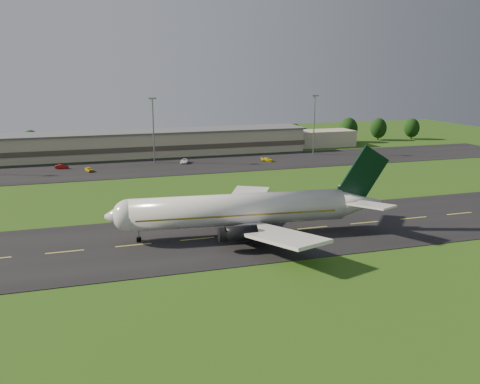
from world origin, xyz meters
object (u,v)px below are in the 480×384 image
object	(u,v)px
terminal	(151,143)
service_vehicle_c	(185,161)
service_vehicle_a	(89,169)
light_mast_centre	(153,122)
service_vehicle_b	(62,167)
light_mast_east	(314,118)
service_vehicle_d	(267,160)
airliner	(243,210)

from	to	relation	value
terminal	service_vehicle_c	size ratio (longest dim) A/B	29.97
terminal	service_vehicle_a	size ratio (longest dim) A/B	38.20
light_mast_centre	service_vehicle_c	bearing A→B (deg)	-25.18
service_vehicle_a	service_vehicle_b	bearing A→B (deg)	120.76
light_mast_east	service_vehicle_d	distance (m)	25.31
service_vehicle_b	service_vehicle_d	distance (m)	62.88
service_vehicle_b	light_mast_east	bearing A→B (deg)	-74.09
light_mast_centre	service_vehicle_c	world-z (taller)	light_mast_centre
terminal	light_mast_centre	distance (m)	18.45
service_vehicle_a	service_vehicle_d	distance (m)	55.01
airliner	service_vehicle_c	size ratio (longest dim) A/B	10.59
terminal	service_vehicle_d	world-z (taller)	terminal
light_mast_east	service_vehicle_b	xyz separation A→B (m)	(-82.87, -2.55, -12.01)
service_vehicle_a	light_mast_centre	bearing A→B (deg)	9.10
service_vehicle_b	service_vehicle_d	bearing A→B (deg)	-81.82
airliner	service_vehicle_a	world-z (taller)	airliner
service_vehicle_b	service_vehicle_c	distance (m)	36.71
airliner	terminal	world-z (taller)	airliner
airliner	service_vehicle_d	size ratio (longest dim) A/B	12.34
light_mast_centre	service_vehicle_d	bearing A→B (deg)	-14.70
light_mast_centre	service_vehicle_d	world-z (taller)	light_mast_centre
service_vehicle_a	service_vehicle_b	xyz separation A→B (m)	(-7.53, 7.04, -0.02)
airliner	light_mast_centre	world-z (taller)	light_mast_centre
service_vehicle_a	service_vehicle_d	bearing A→B (deg)	-15.64
light_mast_centre	service_vehicle_d	distance (m)	37.81
service_vehicle_b	service_vehicle_c	size ratio (longest dim) A/B	0.79
terminal	service_vehicle_d	xyz separation A→B (m)	(33.27, -25.28, -3.29)
terminal	service_vehicle_c	bearing A→B (deg)	-69.97
light_mast_centre	terminal	bearing A→B (deg)	85.05
terminal	light_mast_centre	bearing A→B (deg)	-94.95
light_mast_centre	airliner	bearing A→B (deg)	-87.57
light_mast_centre	service_vehicle_c	size ratio (longest dim) A/B	4.21
airliner	service_vehicle_a	distance (m)	74.48
airliner	light_mast_east	bearing A→B (deg)	62.91
airliner	light_mast_east	world-z (taller)	light_mast_east
service_vehicle_c	service_vehicle_d	size ratio (longest dim) A/B	1.17
terminal	light_mast_east	bearing A→B (deg)	-16.80
light_mast_centre	light_mast_east	world-z (taller)	same
service_vehicle_a	service_vehicle_c	world-z (taller)	service_vehicle_c
light_mast_east	light_mast_centre	bearing A→B (deg)	180.00
terminal	light_mast_centre	world-z (taller)	light_mast_centre
service_vehicle_d	terminal	bearing A→B (deg)	94.14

